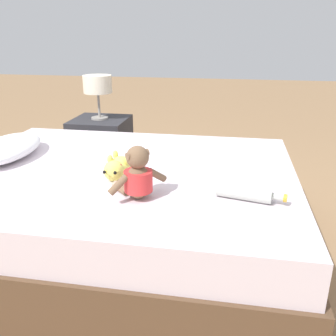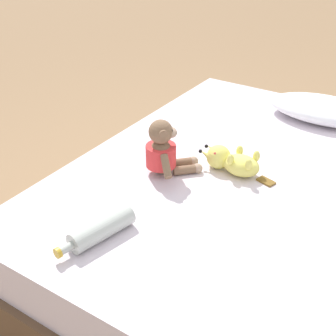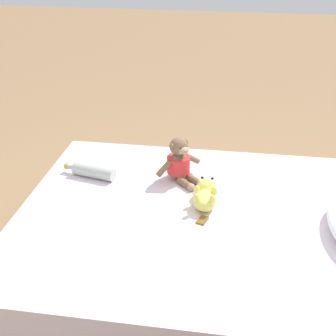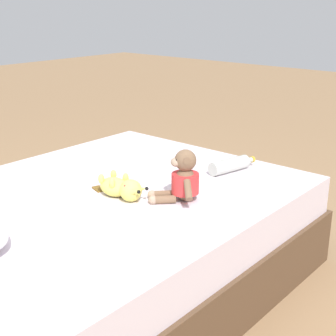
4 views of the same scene
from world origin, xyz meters
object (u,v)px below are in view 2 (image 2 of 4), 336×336
at_px(plush_monkey, 164,152).
at_px(plush_yellow_creature, 232,161).
at_px(pillow, 325,110).
at_px(glass_bottle, 100,229).
at_px(bed, 252,224).

xyz_separation_m(plush_monkey, plush_yellow_creature, (0.23, 0.16, -0.05)).
height_order(pillow, glass_bottle, pillow).
bearing_deg(pillow, plush_yellow_creature, -103.45).
height_order(bed, pillow, pillow).
bearing_deg(plush_yellow_creature, glass_bottle, -105.46).
distance_m(bed, plush_yellow_creature, 0.31).
relative_size(plush_monkey, glass_bottle, 0.87).
bearing_deg(plush_yellow_creature, plush_monkey, -145.22).
distance_m(plush_yellow_creature, glass_bottle, 0.64).
bearing_deg(plush_yellow_creature, pillow, 76.55).
distance_m(plush_monkey, plush_yellow_creature, 0.28).
relative_size(pillow, plush_yellow_creature, 1.71).
xyz_separation_m(bed, glass_bottle, (-0.28, -0.64, 0.28)).
bearing_deg(plush_monkey, glass_bottle, -83.05).
relative_size(plush_yellow_creature, glass_bottle, 1.11).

